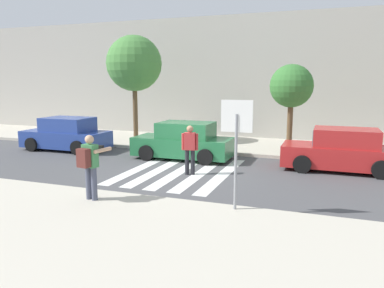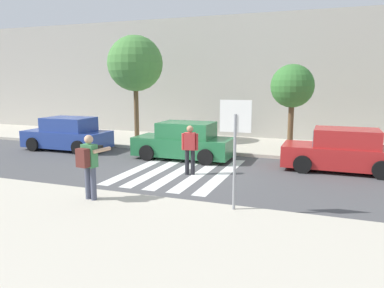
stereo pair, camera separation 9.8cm
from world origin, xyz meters
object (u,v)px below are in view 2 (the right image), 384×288
Objects in this scene: parked_car_blue at (68,135)px; street_tree_west at (135,64)px; parked_car_green at (184,142)px; stop_sign at (235,131)px; parked_car_red at (342,151)px; photographer_with_backpack at (89,162)px; pedestrian_crossing at (190,147)px; street_tree_center at (292,87)px.

parked_car_blue is 4.79m from street_tree_west.
parked_car_blue and parked_car_green have the same top height.
stop_sign is 0.65× the size of parked_car_green.
street_tree_west reaches higher than parked_car_red.
street_tree_west is at bearing 165.57° from parked_car_red.
street_tree_west is (-3.47, 8.89, 2.91)m from photographer_with_backpack.
stop_sign is 3.89m from photographer_with_backpack.
pedestrian_crossing is 7.52m from parked_car_blue.
street_tree_center is at bearing 59.06° from pedestrian_crossing.
pedestrian_crossing is 0.42× the size of parked_car_red.
parked_car_blue is 12.10m from parked_car_red.
parked_car_blue is 10.53m from street_tree_center.
photographer_with_backpack reaches higher than pedestrian_crossing.
stop_sign reaches higher than pedestrian_crossing.
street_tree_center is (7.68, -0.13, -1.09)m from street_tree_west.
street_tree_west reaches higher than pedestrian_crossing.
stop_sign reaches higher than parked_car_green.
street_tree_west is at bearing 131.00° from stop_sign.
pedestrian_crossing reaches higher than parked_car_green.
street_tree_west reaches higher than parked_car_green.
street_tree_center is at bearing 131.28° from parked_car_red.
parked_car_blue is at bearing 132.27° from photographer_with_backpack.
parked_car_red is at bearing 0.00° from parked_car_blue.
street_tree_center is at bearing -0.94° from street_tree_west.
stop_sign is 11.16m from street_tree_west.
parked_car_green is 0.77× the size of street_tree_west.
street_tree_west reaches higher than parked_car_blue.
photographer_with_backpack is 0.32× the size of street_tree_west.
parked_car_green is 6.16m from parked_car_red.
parked_car_blue and parked_car_red have the same top height.
stop_sign is at bearing 9.08° from photographer_with_backpack.
street_tree_center is at bearing 86.68° from stop_sign.
stop_sign is 11.22m from parked_car_blue.
photographer_with_backpack is 4.16m from pedestrian_crossing.
photographer_with_backpack is at bearing -115.68° from street_tree_center.
pedestrian_crossing is 7.55m from street_tree_west.
parked_car_red is at bearing -48.72° from street_tree_center.
street_tree_center reaches higher than pedestrian_crossing.
street_tree_center is (10.00, 2.39, 2.26)m from parked_car_blue.
pedestrian_crossing is at bearing -45.91° from street_tree_west.
street_tree_center is (2.89, 4.82, 2.02)m from pedestrian_crossing.
stop_sign is at bearing -54.15° from pedestrian_crossing.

